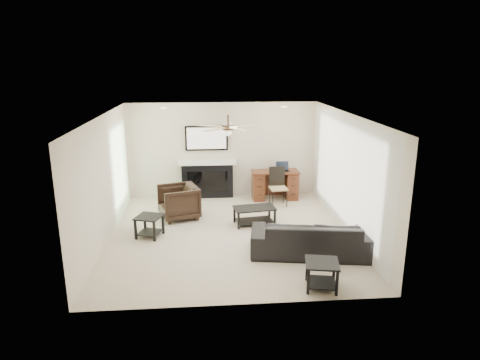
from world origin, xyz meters
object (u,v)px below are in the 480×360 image
at_px(desk, 275,185).
at_px(fireplace_unit, 207,162).
at_px(sofa, 312,237).
at_px(armchair, 179,202).
at_px(coffee_table, 254,216).

bearing_deg(desk, fireplace_unit, 170.20).
bearing_deg(sofa, armchair, -30.41).
height_order(sofa, fireplace_unit, fireplace_unit).
bearing_deg(desk, coffee_table, -112.75).
relative_size(sofa, fireplace_unit, 1.19).
bearing_deg(sofa, desk, -78.26).
relative_size(sofa, coffee_table, 2.53).
height_order(coffee_table, fireplace_unit, fireplace_unit).
bearing_deg(coffee_table, fireplace_unit, 107.62).
xyz_separation_m(fireplace_unit, desk, (1.77, -0.30, -0.57)).
xyz_separation_m(coffee_table, fireplace_unit, (-1.02, 2.09, 0.75)).
distance_m(sofa, coffee_table, 1.84).
distance_m(sofa, armchair, 3.37).
distance_m(sofa, fireplace_unit, 4.20).
relative_size(sofa, desk, 1.87).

